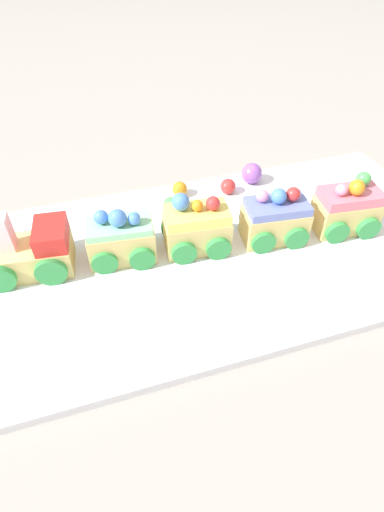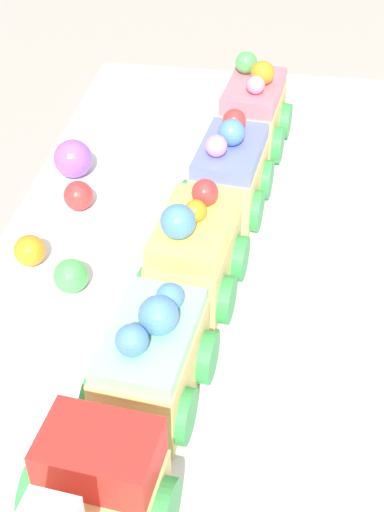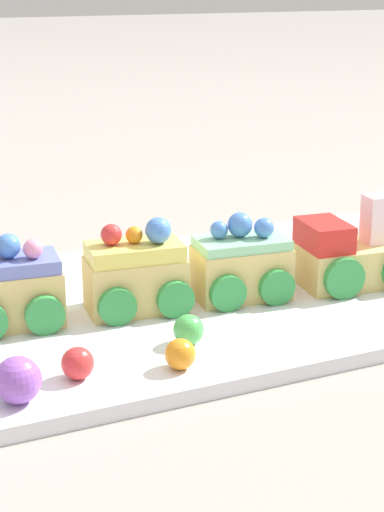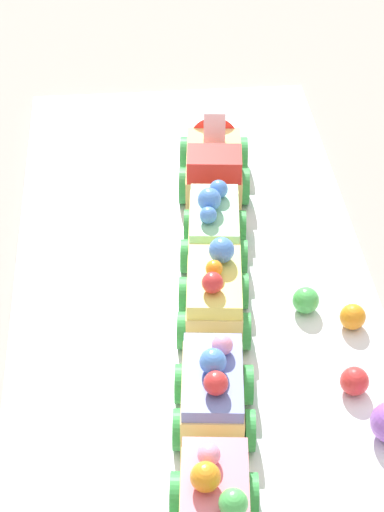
{
  "view_description": "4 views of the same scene",
  "coord_description": "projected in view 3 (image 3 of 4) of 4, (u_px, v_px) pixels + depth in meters",
  "views": [
    {
      "loc": [
        0.1,
        0.35,
        0.36
      ],
      "look_at": [
        -0.01,
        0.02,
        0.03
      ],
      "focal_mm": 28.0,
      "sensor_mm": 36.0,
      "label": 1
    },
    {
      "loc": [
        0.33,
        0.04,
        0.33
      ],
      "look_at": [
        -0.03,
        -0.01,
        0.04
      ],
      "focal_mm": 50.0,
      "sensor_mm": 36.0,
      "label": 2
    },
    {
      "loc": [
        -0.25,
        -0.63,
        0.28
      ],
      "look_at": [
        0.05,
        0.03,
        0.04
      ],
      "focal_mm": 60.0,
      "sensor_mm": 36.0,
      "label": 3
    },
    {
      "loc": [
        -0.53,
        0.05,
        0.54
      ],
      "look_at": [
        -0.0,
        0.0,
        0.07
      ],
      "focal_mm": 60.0,
      "sensor_mm": 36.0,
      "label": 4
    }
  ],
  "objects": [
    {
      "name": "ground_plane",
      "position": [
        157.0,
        313.0,
        0.74
      ],
      "size": [
        10.0,
        10.0,
        0.0
      ],
      "primitive_type": "plane",
      "color": "gray"
    },
    {
      "name": "display_board",
      "position": [
        157.0,
        307.0,
        0.73
      ],
      "size": [
        0.75,
        0.32,
        0.01
      ],
      "primitive_type": "cube",
      "color": "white",
      "rests_on": "ground_plane"
    },
    {
      "name": "cake_train_locomotive",
      "position": [
        365.0,
        255.0,
        0.77
      ],
      "size": [
        0.13,
        0.08,
        0.08
      ],
      "rotation": [
        0.0,
        0.0,
        -0.11
      ],
      "color": "#E5C675",
      "rests_on": "display_board"
    },
    {
      "name": "cake_car_mint",
      "position": [
        241.0,
        266.0,
        0.73
      ],
      "size": [
        0.08,
        0.07,
        0.07
      ],
      "rotation": [
        0.0,
        0.0,
        -0.11
      ],
      "color": "#E5C675",
      "rests_on": "display_board"
    },
    {
      "name": "cake_car_lemon",
      "position": [
        136.0,
        276.0,
        0.7
      ],
      "size": [
        0.08,
        0.07,
        0.08
      ],
      "rotation": [
        0.0,
        0.0,
        -0.11
      ],
      "color": "#E5C675",
      "rests_on": "display_board"
    },
    {
      "name": "cake_car_blueberry",
      "position": [
        11.0,
        291.0,
        0.67
      ],
      "size": [
        0.08,
        0.07,
        0.08
      ],
      "rotation": [
        0.0,
        0.0,
        -0.11
      ],
      "color": "#E5C675",
      "rests_on": "display_board"
    },
    {
      "name": "gumball_red",
      "position": [
        78.0,
        363.0,
        0.59
      ],
      "size": [
        0.02,
        0.02,
        0.02
      ],
      "primitive_type": "sphere",
      "color": "red",
      "rests_on": "display_board"
    },
    {
      "name": "gumball_green",
      "position": [
        189.0,
        330.0,
        0.64
      ],
      "size": [
        0.02,
        0.02,
        0.02
      ],
      "primitive_type": "sphere",
      "color": "#4CBC56",
      "rests_on": "display_board"
    },
    {
      "name": "gumball_orange",
      "position": [
        180.0,
        354.0,
        0.6
      ],
      "size": [
        0.02,
        0.02,
        0.02
      ],
      "primitive_type": "sphere",
      "color": "orange",
      "rests_on": "display_board"
    },
    {
      "name": "gumball_purple",
      "position": [
        18.0,
        380.0,
        0.55
      ],
      "size": [
        0.03,
        0.03,
        0.03
      ],
      "primitive_type": "sphere",
      "color": "#9956C6",
      "rests_on": "display_board"
    }
  ]
}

